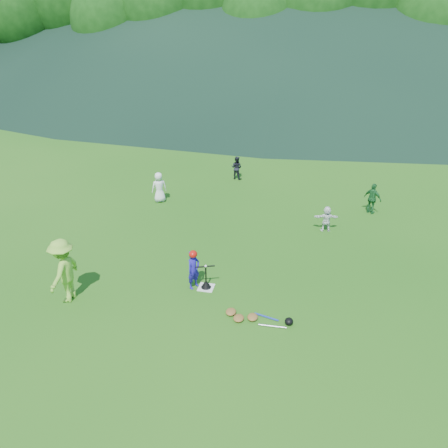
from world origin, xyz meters
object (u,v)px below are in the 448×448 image
Objects in this scene: fielder_d at (326,219)px; batting_tee at (206,284)px; fielder_b at (237,168)px; equipment_pile at (253,317)px; fielder_c at (373,199)px; home_plate at (206,287)px; batter_child at (194,270)px; fielder_a at (159,187)px; adult_coach at (64,271)px.

fielder_d is 1.42× the size of batting_tee.
batting_tee is at bearing 109.66° from fielder_b.
fielder_d is 6.04m from equipment_pile.
fielder_c is at bearing 168.81° from fielder_b.
home_plate is at bearing 85.81° from fielder_c.
home_plate is at bearing -55.76° from batter_child.
fielder_b is 9.50m from batting_tee.
home_plate is 0.36× the size of fielder_c.
fielder_b is 6.49m from fielder_d.
home_plate is 1.95m from equipment_pile.
fielder_a is 7.08m from fielder_d.
fielder_c is at bearing 133.77° from adult_coach.
batter_child is at bearing 84.07° from fielder_c.
batter_child is 9.50m from fielder_b.
fielder_b is (-0.87, 9.45, 0.55)m from home_plate.
equipment_pile is at bearing 98.98° from fielder_c.
fielder_a is 1.34× the size of fielder_d.
fielder_a is at bearing 120.77° from home_plate.
adult_coach is 1.93× the size of fielder_d.
adult_coach is (-3.63, -1.36, 0.92)m from home_plate.
fielder_a reaches higher than home_plate.
fielder_c is 0.70× the size of equipment_pile.
fielder_b is 0.62× the size of equipment_pile.
fielder_a reaches higher than batter_child.
batting_tee is (-3.39, -4.57, -0.35)m from fielder_d.
adult_coach is at bearing 76.00° from fielder_c.
equipment_pile reaches higher than home_plate.
batter_child is 1.22× the size of fielder_d.
fielder_c is at bearing 51.78° from home_plate.
fielder_a is (0.09, 7.31, -0.29)m from adult_coach.
adult_coach reaches higher than batter_child.
equipment_pile is at bearing -91.44° from batter_child.
batter_child is 0.66× the size of equipment_pile.
fielder_b is at bearing 102.85° from equipment_pile.
fielder_a is at bearing -178.92° from adult_coach.
adult_coach reaches higher than batting_tee.
batting_tee is at bearing 89.41° from fielder_a.
fielder_a is (-3.54, 5.95, 0.64)m from home_plate.
home_plate is 0.68m from batter_child.
equipment_pile is at bearing -37.04° from batting_tee.
equipment_pile is (1.55, -1.17, 0.06)m from home_plate.
adult_coach is at bearing -159.54° from batting_tee.
fielder_c is (5.17, 6.56, 0.62)m from home_plate.
fielder_a reaches higher than batting_tee.
home_plate is 3.99m from adult_coach.
fielder_c reaches higher than equipment_pile.
fielder_a is at bearing -20.88° from fielder_d.
batting_tee is at bearing 0.00° from home_plate.
adult_coach reaches higher than home_plate.
equipment_pile is (2.42, -10.63, -0.50)m from fielder_b.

